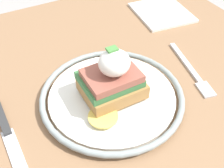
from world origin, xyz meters
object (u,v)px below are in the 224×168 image
plate (112,96)px  knife (7,132)px  napkin (162,12)px  sandwich (112,80)px  fork (192,71)px

plate → knife: size_ratio=1.36×
plate → napkin: plate is taller
plate → sandwich: bearing=53.6°
plate → fork: plate is taller
fork → napkin: 0.22m
fork → napkin: bearing=-111.1°
sandwich → napkin: size_ratio=0.80×
fork → napkin: (-0.08, -0.20, 0.00)m
fork → plate: bearing=-3.1°
plate → sandwich: 0.04m
plate → knife: 0.17m
plate → fork: 0.16m
napkin → knife: bearing=23.5°
sandwich → napkin: sandwich is taller
knife → plate: bearing=175.4°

